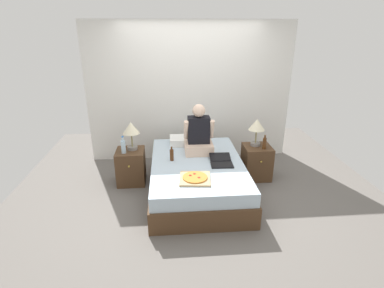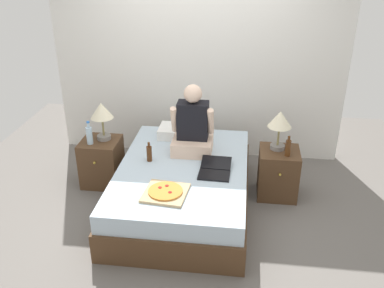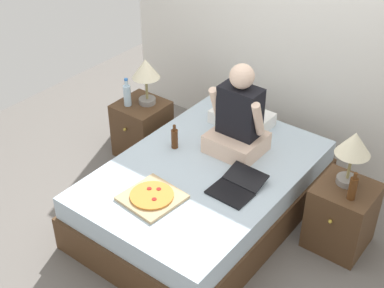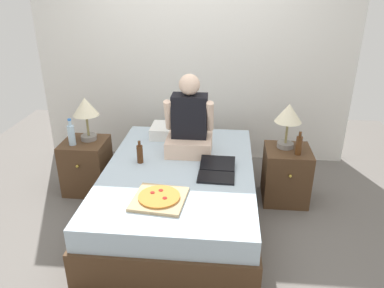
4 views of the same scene
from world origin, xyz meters
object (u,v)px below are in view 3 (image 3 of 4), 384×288
Objects in this scene: bed at (205,193)px; water_bottle at (127,95)px; lamp_on_right_nightstand at (354,147)px; nightstand_left at (142,129)px; nightstand_right at (341,216)px; laptop at (235,188)px; beer_bottle at (353,188)px; person_seated at (238,120)px; pizza_box at (152,197)px; beer_bottle_on_bed at (175,138)px; lamp_on_left_nightstand at (146,72)px.

water_bottle is at bearing 165.17° from bed.
lamp_on_right_nightstand is (1.00, 0.43, 0.64)m from bed.
nightstand_left and nightstand_right have the same top height.
lamp_on_right_nightstand is at bearing 1.41° from nightstand_left.
lamp_on_right_nightstand reaches higher than bed.
laptop is (0.35, -0.09, 0.27)m from bed.
water_bottle reaches higher than beer_bottle.
bed is 2.62× the size of person_seated.
beer_bottle reaches higher than bed.
pizza_box is (-1.19, -0.83, -0.13)m from beer_bottle.
water_bottle is 2.13m from lamp_on_right_nightstand.
nightstand_left is 1.48m from laptop.
nightstand_right is at bearing 20.42° from bed.
laptop is at bearing -14.64° from water_bottle.
pizza_box is (-0.14, -0.92, -0.27)m from person_seated.
nightstand_right is at bearing 12.19° from beer_bottle_on_bed.
lamp_on_left_nightstand is 1.96× the size of beer_bottle.
pizza_box is at bearing -44.53° from nightstand_left.
nightstand_right is 1.10m from person_seated.
nightstand_right is 0.71× the size of person_seated.
water_bottle reaches higher than pizza_box.
water_bottle is at bearing 140.66° from pizza_box.
person_seated is at bearing 33.96° from beer_bottle_on_bed.
water_bottle reaches higher than bed.
water_bottle is 2.22m from beer_bottle.
lamp_on_right_nightstand is at bearing 42.12° from pizza_box.
person_seated is at bearing -176.28° from lamp_on_right_nightstand.
lamp_on_right_nightstand is at bearing 123.69° from beer_bottle.
beer_bottle_on_bed is (-0.38, 0.08, 0.35)m from bed.
nightstand_right is at bearing -1.41° from lamp_on_left_nightstand.
laptop is at bearing -57.94° from person_seated.
water_bottle is at bearing -131.65° from nightstand_left.
person_seated is (1.17, 0.08, 0.12)m from water_bottle.
beer_bottle is at bearing -4.84° from person_seated.
pizza_box is 1.99× the size of beer_bottle_on_bed.
person_seated is 0.56m from beer_bottle_on_bed.
nightstand_right is 0.61m from lamp_on_right_nightstand.
water_bottle is at bearing 163.77° from beer_bottle_on_bed.
beer_bottle is 1.06m from person_seated.
lamp_on_left_nightstand is 2.12m from nightstand_right.
lamp_on_left_nightstand reaches higher than nightstand_left.
lamp_on_left_nightstand reaches higher than pizza_box.
beer_bottle_on_bed is at bearing -29.88° from lamp_on_left_nightstand.
lamp_on_right_nightstand is 1.06× the size of laptop.
beer_bottle_on_bed is (-0.72, 0.17, 0.07)m from laptop.
bed is at bearing -23.64° from lamp_on_left_nightstand.
beer_bottle reaches higher than beer_bottle_on_bed.
nightstand_right is at bearing 0.00° from nightstand_left.
person_seated reaches higher than laptop.
nightstand_right is at bearing 34.48° from laptop.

